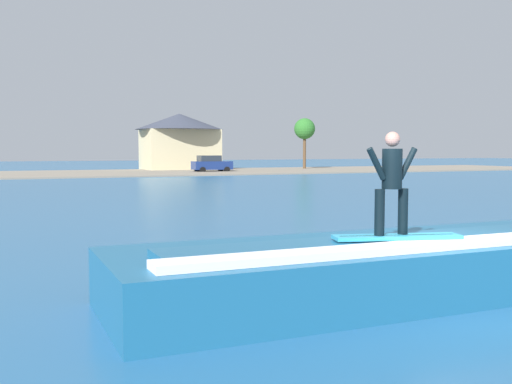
{
  "coord_description": "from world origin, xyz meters",
  "views": [
    {
      "loc": [
        -6.51,
        -7.28,
        2.47
      ],
      "look_at": [
        -0.68,
        6.16,
        1.42
      ],
      "focal_mm": 41.45,
      "sensor_mm": 36.0,
      "label": 1
    }
  ],
  "objects_px": {
    "surfboard": "(397,237)",
    "house_gabled_white": "(179,138)",
    "wave_crest": "(381,268)",
    "surfer": "(392,178)",
    "tree_tall_bare": "(305,129)",
    "car_far_shore": "(211,164)"
  },
  "relations": [
    {
      "from": "surfer",
      "to": "car_far_shore",
      "type": "bearing_deg",
      "value": 73.84
    },
    {
      "from": "wave_crest",
      "to": "surfer",
      "type": "relative_size",
      "value": 5.54
    },
    {
      "from": "surfer",
      "to": "car_far_shore",
      "type": "height_order",
      "value": "surfer"
    },
    {
      "from": "surfboard",
      "to": "house_gabled_white",
      "type": "relative_size",
      "value": 0.2
    },
    {
      "from": "house_gabled_white",
      "to": "tree_tall_bare",
      "type": "bearing_deg",
      "value": -16.33
    },
    {
      "from": "surfboard",
      "to": "car_far_shore",
      "type": "bearing_deg",
      "value": 73.93
    },
    {
      "from": "surfer",
      "to": "house_gabled_white",
      "type": "height_order",
      "value": "house_gabled_white"
    },
    {
      "from": "house_gabled_white",
      "to": "tree_tall_bare",
      "type": "relative_size",
      "value": 1.65
    },
    {
      "from": "surfer",
      "to": "surfboard",
      "type": "bearing_deg",
      "value": -44.96
    },
    {
      "from": "surfer",
      "to": "tree_tall_bare",
      "type": "relative_size",
      "value": 0.26
    },
    {
      "from": "car_far_shore",
      "to": "tree_tall_bare",
      "type": "relative_size",
      "value": 0.67
    },
    {
      "from": "house_gabled_white",
      "to": "tree_tall_bare",
      "type": "height_order",
      "value": "house_gabled_white"
    },
    {
      "from": "house_gabled_white",
      "to": "tree_tall_bare",
      "type": "xyz_separation_m",
      "value": [
        14.85,
        -4.35,
        1.06
      ]
    },
    {
      "from": "wave_crest",
      "to": "surfboard",
      "type": "height_order",
      "value": "surfboard"
    },
    {
      "from": "car_far_shore",
      "to": "surfboard",
      "type": "bearing_deg",
      "value": -106.07
    },
    {
      "from": "wave_crest",
      "to": "surfboard",
      "type": "distance_m",
      "value": 0.74
    },
    {
      "from": "surfboard",
      "to": "surfer",
      "type": "height_order",
      "value": "surfer"
    },
    {
      "from": "wave_crest",
      "to": "house_gabled_white",
      "type": "bearing_deg",
      "value": 76.95
    },
    {
      "from": "wave_crest",
      "to": "surfboard",
      "type": "xyz_separation_m",
      "value": [
        -0.03,
        -0.45,
        0.58
      ]
    },
    {
      "from": "surfboard",
      "to": "tree_tall_bare",
      "type": "distance_m",
      "value": 64.7
    },
    {
      "from": "car_far_shore",
      "to": "house_gabled_white",
      "type": "xyz_separation_m",
      "value": [
        -1.11,
        8.5,
        2.99
      ]
    },
    {
      "from": "surfer",
      "to": "house_gabled_white",
      "type": "relative_size",
      "value": 0.16
    }
  ]
}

